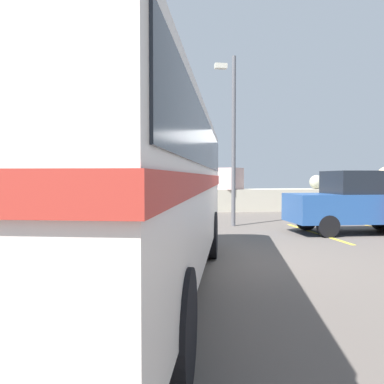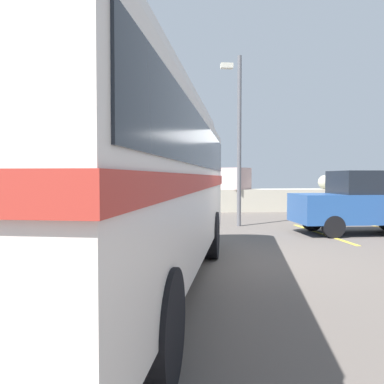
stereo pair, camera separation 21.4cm
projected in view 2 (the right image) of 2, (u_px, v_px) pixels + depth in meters
ground at (212, 261)px, 8.20m from camera, size 32.00×26.00×0.02m
breakwater at (174, 198)px, 19.90m from camera, size 31.36×2.19×2.29m
vintage_coach at (121, 152)px, 5.88m from camera, size 4.31×8.90×3.70m
parked_car_nearest at (366, 202)px, 12.04m from camera, size 4.12×1.76×1.86m
lamp_post at (237, 130)px, 13.95m from camera, size 0.55×1.12×5.80m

